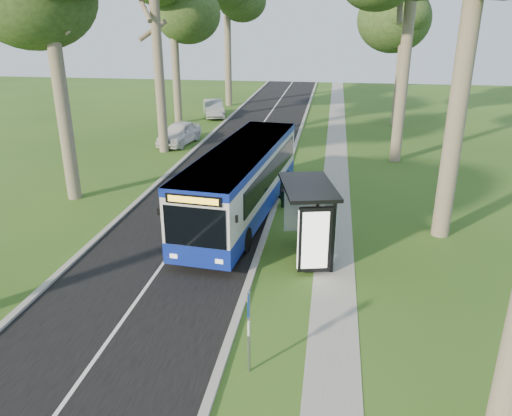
{
  "coord_description": "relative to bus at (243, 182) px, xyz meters",
  "views": [
    {
      "loc": [
        2.64,
        -14.84,
        8.85
      ],
      "look_at": [
        -0.26,
        3.85,
        1.6
      ],
      "focal_mm": 35.0,
      "sensor_mm": 36.0,
      "label": 1
    }
  ],
  "objects": [
    {
      "name": "kerb_west",
      "position": [
        -5.64,
        3.12,
        -1.64
      ],
      "size": [
        0.25,
        100.0,
        0.12
      ],
      "primitive_type": "cube",
      "color": "#9E9B93",
      "rests_on": "ground"
    },
    {
      "name": "litter_bin",
      "position": [
        1.88,
        1.52,
        -1.27
      ],
      "size": [
        0.49,
        0.49,
        0.85
      ],
      "rotation": [
        0.0,
        0.0,
        0.32
      ],
      "color": "black",
      "rests_on": "ground"
    },
    {
      "name": "kerb_east",
      "position": [
        1.36,
        3.12,
        -1.64
      ],
      "size": [
        0.25,
        100.0,
        0.12
      ],
      "primitive_type": "cube",
      "color": "#9E9B93",
      "rests_on": "ground"
    },
    {
      "name": "footpath",
      "position": [
        4.36,
        3.12,
        -1.69
      ],
      "size": [
        1.5,
        100.0,
        0.02
      ],
      "primitive_type": "cube",
      "color": "gray",
      "rests_on": "ground"
    },
    {
      "name": "bus_shelter",
      "position": [
        3.37,
        -4.3,
        0.4
      ],
      "size": [
        2.61,
        3.78,
        2.96
      ],
      "rotation": [
        0.0,
        0.0,
        0.24
      ],
      "color": "black",
      "rests_on": "ground"
    },
    {
      "name": "road",
      "position": [
        -2.14,
        3.12,
        -1.69
      ],
      "size": [
        7.0,
        100.0,
        0.02
      ],
      "primitive_type": "cube",
      "color": "black",
      "rests_on": "ground"
    },
    {
      "name": "bus",
      "position": [
        0.0,
        0.0,
        0.0
      ],
      "size": [
        3.79,
        12.59,
        3.28
      ],
      "rotation": [
        0.0,
        0.0,
        -0.1
      ],
      "color": "silver",
      "rests_on": "ground"
    },
    {
      "name": "bus_stop_sign",
      "position": [
        2.15,
        -10.98,
        -0.19
      ],
      "size": [
        0.09,
        0.34,
        2.42
      ],
      "rotation": [
        0.0,
        0.0,
        0.05
      ],
      "color": "gray",
      "rests_on": "ground"
    },
    {
      "name": "car_silver",
      "position": [
        -7.24,
        24.42,
        -0.92
      ],
      "size": [
        3.12,
        5.05,
        1.57
      ],
      "primitive_type": "imported",
      "rotation": [
        0.0,
        0.0,
        0.33
      ],
      "color": "#ADB0B5",
      "rests_on": "ground"
    },
    {
      "name": "centre_line",
      "position": [
        -2.14,
        3.12,
        -1.68
      ],
      "size": [
        0.12,
        100.0,
        0.0
      ],
      "primitive_type": "cube",
      "color": "white",
      "rests_on": "road"
    },
    {
      "name": "ground",
      "position": [
        1.36,
        -6.88,
        -1.7
      ],
      "size": [
        120.0,
        120.0,
        0.0
      ],
      "primitive_type": "plane",
      "color": "#2C5019",
      "rests_on": "ground"
    },
    {
      "name": "car_white",
      "position": [
        -7.23,
        13.45,
        -0.89
      ],
      "size": [
        2.56,
        5.0,
        1.63
      ],
      "primitive_type": "imported",
      "rotation": [
        0.0,
        0.0,
        -0.14
      ],
      "color": "white",
      "rests_on": "ground"
    }
  ]
}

